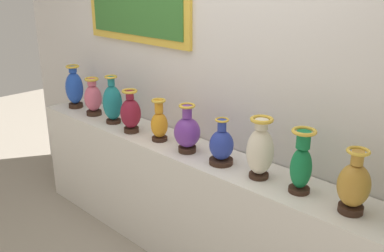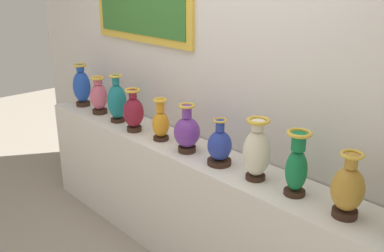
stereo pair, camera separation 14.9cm
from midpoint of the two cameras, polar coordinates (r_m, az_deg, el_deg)
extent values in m
cube|color=silver|center=(3.30, 1.31, -10.29)|extent=(3.38, 0.41, 0.89)
cube|color=silver|center=(3.09, 5.10, 10.37)|extent=(5.12, 0.10, 3.19)
cylinder|color=#382319|center=(4.21, -13.02, 2.85)|extent=(0.13, 0.13, 0.04)
ellipsoid|color=#1E47B2|center=(4.17, -13.19, 5.01)|extent=(0.16, 0.16, 0.29)
cylinder|color=#1E47B2|center=(4.13, -13.38, 7.34)|extent=(0.07, 0.07, 0.06)
torus|color=gold|center=(4.13, -13.41, 7.71)|extent=(0.12, 0.12, 0.02)
cylinder|color=#382319|center=(3.95, -10.86, 1.90)|extent=(0.13, 0.13, 0.04)
ellipsoid|color=#CC5972|center=(3.91, -10.98, 3.75)|extent=(0.15, 0.15, 0.23)
cylinder|color=#CC5972|center=(3.88, -11.12, 5.77)|extent=(0.08, 0.08, 0.06)
torus|color=gold|center=(3.87, -11.14, 6.16)|extent=(0.12, 0.12, 0.02)
cylinder|color=#382319|center=(3.71, -8.49, 0.80)|extent=(0.12, 0.12, 0.03)
ellipsoid|color=#19727A|center=(3.67, -8.62, 3.15)|extent=(0.16, 0.16, 0.29)
cylinder|color=#19727A|center=(3.62, -8.76, 5.90)|extent=(0.06, 0.06, 0.07)
torus|color=gold|center=(3.61, -8.79, 6.47)|extent=(0.10, 0.10, 0.02)
cylinder|color=#382319|center=(3.47, -6.32, -0.36)|extent=(0.12, 0.12, 0.04)
ellipsoid|color=maroon|center=(3.43, -6.40, 1.76)|extent=(0.16, 0.16, 0.23)
cylinder|color=maroon|center=(3.39, -6.50, 4.13)|extent=(0.06, 0.06, 0.06)
torus|color=gold|center=(3.38, -6.52, 4.64)|extent=(0.12, 0.12, 0.02)
cylinder|color=#382319|center=(3.28, -2.76, -1.58)|extent=(0.12, 0.12, 0.03)
ellipsoid|color=orange|center=(3.24, -2.79, 0.20)|extent=(0.13, 0.13, 0.19)
cylinder|color=orange|center=(3.20, -2.83, 2.59)|extent=(0.06, 0.06, 0.09)
torus|color=gold|center=(3.18, -2.85, 3.39)|extent=(0.11, 0.11, 0.02)
cylinder|color=#382319|center=(3.06, 0.71, -3.00)|extent=(0.13, 0.13, 0.04)
ellipsoid|color=#6B3393|center=(3.02, 0.71, -0.82)|extent=(0.18, 0.18, 0.21)
cylinder|color=#6B3393|center=(2.97, 0.73, 1.87)|extent=(0.07, 0.07, 0.09)
torus|color=gold|center=(2.96, 0.73, 2.67)|extent=(0.12, 0.12, 0.02)
cylinder|color=#382319|center=(2.88, 5.06, -4.69)|extent=(0.16, 0.16, 0.03)
ellipsoid|color=#263899|center=(2.83, 5.12, -2.57)|extent=(0.16, 0.16, 0.20)
cylinder|color=#263899|center=(2.79, 5.21, 0.01)|extent=(0.06, 0.06, 0.07)
torus|color=gold|center=(2.77, 5.23, 0.72)|extent=(0.09, 0.09, 0.01)
cylinder|color=#382319|center=(2.71, 9.83, -6.56)|extent=(0.12, 0.12, 0.03)
ellipsoid|color=beige|center=(2.65, 10.02, -3.50)|extent=(0.17, 0.17, 0.29)
cylinder|color=beige|center=(2.59, 10.25, 0.05)|extent=(0.08, 0.08, 0.06)
torus|color=gold|center=(2.58, 10.29, 0.68)|extent=(0.14, 0.14, 0.02)
cylinder|color=#382319|center=(2.58, 14.82, -8.35)|extent=(0.12, 0.12, 0.03)
ellipsoid|color=#14723D|center=(2.53, 15.09, -5.63)|extent=(0.12, 0.12, 0.24)
cylinder|color=#14723D|center=(2.46, 15.44, -2.01)|extent=(0.08, 0.08, 0.10)
torus|color=gold|center=(2.44, 15.54, -0.93)|extent=(0.14, 0.14, 0.02)
cylinder|color=#382319|center=(2.45, 20.95, -10.54)|extent=(0.13, 0.13, 0.04)
ellipsoid|color=#B27F2D|center=(2.39, 21.35, -7.69)|extent=(0.17, 0.17, 0.23)
cylinder|color=#B27F2D|center=(2.32, 21.81, -4.31)|extent=(0.06, 0.06, 0.07)
torus|color=gold|center=(2.31, 21.92, -3.49)|extent=(0.12, 0.12, 0.02)
camera|label=1|loc=(0.07, -88.60, 0.50)|focal=40.92mm
camera|label=2|loc=(0.07, 91.40, -0.50)|focal=40.92mm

